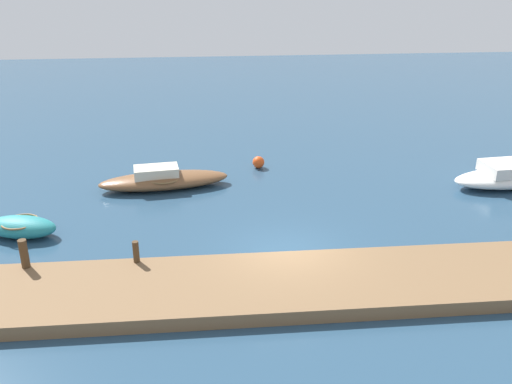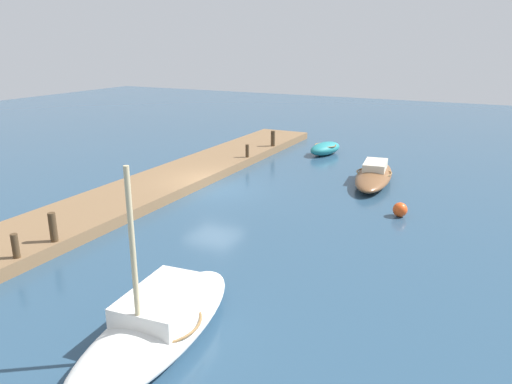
% 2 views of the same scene
% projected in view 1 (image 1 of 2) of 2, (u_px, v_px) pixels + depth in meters
% --- Properties ---
extents(ground_plane, '(84.00, 84.00, 0.00)m').
position_uv_depth(ground_plane, '(287.00, 255.00, 19.80)').
color(ground_plane, navy).
extents(dock_platform, '(27.99, 3.52, 0.45)m').
position_uv_depth(dock_platform, '(297.00, 285.00, 17.58)').
color(dock_platform, brown).
rests_on(dock_platform, ground_plane).
extents(dinghy_teal, '(2.92, 1.87, 0.77)m').
position_uv_depth(dinghy_teal, '(21.00, 227.00, 20.95)').
color(dinghy_teal, teal).
rests_on(dinghy_teal, ground_plane).
extents(motorboat_brown, '(5.92, 2.39, 1.02)m').
position_uv_depth(motorboat_brown, '(163.00, 179.00, 25.31)').
color(motorboat_brown, brown).
rests_on(motorboat_brown, ground_plane).
extents(mooring_post_west, '(0.27, 0.27, 0.97)m').
position_uv_depth(mooring_post_west, '(24.00, 254.00, 17.96)').
color(mooring_post_west, '#47331E').
rests_on(mooring_post_west, dock_platform).
extents(mooring_post_mid_west, '(0.20, 0.20, 0.74)m').
position_uv_depth(mooring_post_mid_west, '(136.00, 252.00, 18.30)').
color(mooring_post_mid_west, '#47331E').
rests_on(mooring_post_mid_west, dock_platform).
extents(marker_buoy, '(0.59, 0.59, 0.59)m').
position_uv_depth(marker_buoy, '(258.00, 162.00, 27.73)').
color(marker_buoy, '#E54C19').
rests_on(marker_buoy, ground_plane).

